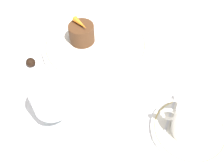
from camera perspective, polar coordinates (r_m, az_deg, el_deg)
ground_plane at (r=0.68m, az=-2.10°, el=7.12°), size 3.00×3.00×0.00m
dinner_plate at (r=0.69m, az=-3.59°, el=8.58°), size 0.28×0.28×0.01m
saucer at (r=0.56m, az=16.40°, el=-9.54°), size 0.15×0.15×0.01m
coffee_cup at (r=0.52m, az=17.58°, el=-7.71°), size 0.11×0.08×0.07m
spoon at (r=0.55m, az=12.12°, el=-7.93°), size 0.02×0.12×0.00m
wine_glass at (r=0.50m, az=-13.05°, el=-3.13°), size 0.07×0.07×0.12m
fork at (r=0.64m, az=9.91°, el=2.46°), size 0.05×0.18×0.01m
dessert_cake at (r=0.68m, az=-6.62°, el=10.87°), size 0.06×0.06×0.05m
carrot_garnish at (r=0.66m, az=-6.87°, el=12.94°), size 0.05×0.04×0.01m
chocolate_truffle at (r=0.67m, az=-17.28°, el=4.51°), size 0.02×0.02×0.02m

